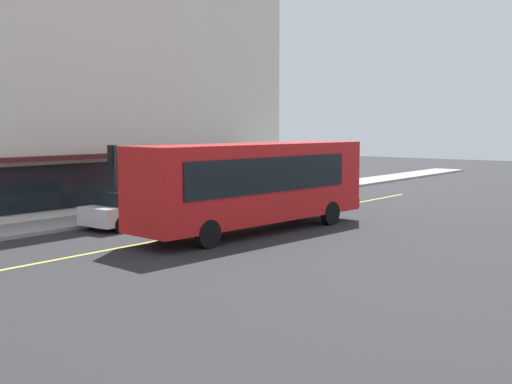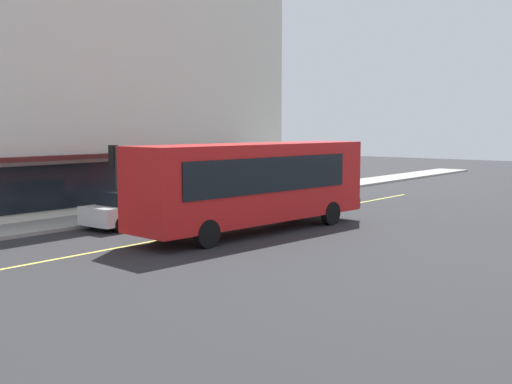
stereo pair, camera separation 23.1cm
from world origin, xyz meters
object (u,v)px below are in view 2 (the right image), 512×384
bus (255,182)px  traffic_light (114,164)px  pedestrian_by_curb (234,183)px  car_white (132,208)px

bus → traffic_light: size_ratio=3.53×
bus → pedestrian_by_curb: size_ratio=6.88×
bus → pedestrian_by_curb: 8.96m
car_white → pedestrian_by_curb: bearing=10.7°
bus → traffic_light: (-1.57, 6.75, 0.55)m
traffic_light → car_white: 2.63m
traffic_light → pedestrian_by_curb: (7.72, -0.29, -1.40)m
car_white → pedestrian_by_curb: 8.42m
bus → pedestrian_by_curb: bearing=46.4°
traffic_light → pedestrian_by_curb: size_ratio=1.95×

